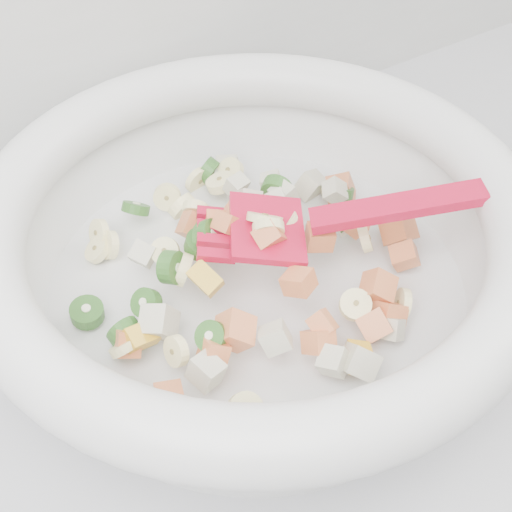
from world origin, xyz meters
TOP-DOWN VIEW (x-y plane):
  - mixing_bowl at (0.04, 1.50)m, footprint 0.45×0.43m

SIDE VIEW (x-z plane):
  - mixing_bowl at x=0.04m, z-range 0.90..1.03m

